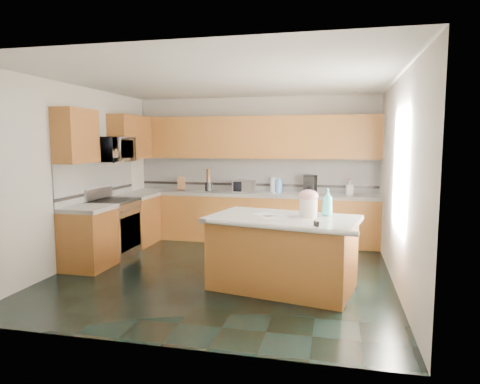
% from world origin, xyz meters
% --- Properties ---
extents(floor, '(4.60, 4.60, 0.00)m').
position_xyz_m(floor, '(0.00, 0.00, 0.00)').
color(floor, black).
rests_on(floor, ground).
extents(ceiling, '(4.60, 4.60, 0.00)m').
position_xyz_m(ceiling, '(0.00, 0.00, 2.70)').
color(ceiling, white).
rests_on(ceiling, ground).
extents(wall_back, '(4.60, 0.04, 2.70)m').
position_xyz_m(wall_back, '(0.00, 2.32, 1.35)').
color(wall_back, silver).
rests_on(wall_back, ground).
extents(wall_front, '(4.60, 0.04, 2.70)m').
position_xyz_m(wall_front, '(0.00, -2.32, 1.35)').
color(wall_front, silver).
rests_on(wall_front, ground).
extents(wall_left, '(0.04, 4.60, 2.70)m').
position_xyz_m(wall_left, '(-2.32, 0.00, 1.35)').
color(wall_left, silver).
rests_on(wall_left, ground).
extents(wall_right, '(0.04, 4.60, 2.70)m').
position_xyz_m(wall_right, '(2.32, 0.00, 1.35)').
color(wall_right, silver).
rests_on(wall_right, ground).
extents(back_base_cab, '(4.60, 0.60, 0.86)m').
position_xyz_m(back_base_cab, '(0.00, 2.00, 0.43)').
color(back_base_cab, '#4D2810').
rests_on(back_base_cab, ground).
extents(back_countertop, '(4.60, 0.64, 0.06)m').
position_xyz_m(back_countertop, '(0.00, 2.00, 0.89)').
color(back_countertop, white).
rests_on(back_countertop, back_base_cab).
extents(back_upper_cab, '(4.60, 0.33, 0.78)m').
position_xyz_m(back_upper_cab, '(0.00, 2.13, 1.94)').
color(back_upper_cab, '#4D2810').
rests_on(back_upper_cab, wall_back).
extents(back_backsplash, '(4.60, 0.02, 0.63)m').
position_xyz_m(back_backsplash, '(0.00, 2.29, 1.24)').
color(back_backsplash, silver).
rests_on(back_backsplash, back_countertop).
extents(back_accent_band, '(4.60, 0.01, 0.05)m').
position_xyz_m(back_accent_band, '(0.00, 2.28, 1.04)').
color(back_accent_band, black).
rests_on(back_accent_band, back_countertop).
extents(left_base_cab_rear, '(0.60, 0.82, 0.86)m').
position_xyz_m(left_base_cab_rear, '(-2.00, 1.29, 0.43)').
color(left_base_cab_rear, '#4D2810').
rests_on(left_base_cab_rear, ground).
extents(left_counter_rear, '(0.64, 0.82, 0.06)m').
position_xyz_m(left_counter_rear, '(-2.00, 1.29, 0.89)').
color(left_counter_rear, white).
rests_on(left_counter_rear, left_base_cab_rear).
extents(left_base_cab_front, '(0.60, 0.72, 0.86)m').
position_xyz_m(left_base_cab_front, '(-2.00, -0.24, 0.43)').
color(left_base_cab_front, '#4D2810').
rests_on(left_base_cab_front, ground).
extents(left_counter_front, '(0.64, 0.72, 0.06)m').
position_xyz_m(left_counter_front, '(-2.00, -0.24, 0.89)').
color(left_counter_front, white).
rests_on(left_counter_front, left_base_cab_front).
extents(left_backsplash, '(0.02, 2.30, 0.63)m').
position_xyz_m(left_backsplash, '(-2.29, 0.55, 1.24)').
color(left_backsplash, silver).
rests_on(left_backsplash, wall_left).
extents(left_accent_band, '(0.01, 2.30, 0.05)m').
position_xyz_m(left_accent_band, '(-2.28, 0.55, 1.04)').
color(left_accent_band, black).
rests_on(left_accent_band, wall_left).
extents(left_upper_cab_rear, '(0.33, 1.09, 0.78)m').
position_xyz_m(left_upper_cab_rear, '(-2.13, 1.42, 1.94)').
color(left_upper_cab_rear, '#4D2810').
rests_on(left_upper_cab_rear, wall_left).
extents(left_upper_cab_front, '(0.33, 0.72, 0.78)m').
position_xyz_m(left_upper_cab_front, '(-2.13, -0.24, 1.94)').
color(left_upper_cab_front, '#4D2810').
rests_on(left_upper_cab_front, wall_left).
extents(range_body, '(0.60, 0.76, 0.88)m').
position_xyz_m(range_body, '(-2.00, 0.50, 0.44)').
color(range_body, '#B7B7BC').
rests_on(range_body, ground).
extents(range_oven_door, '(0.02, 0.68, 0.55)m').
position_xyz_m(range_oven_door, '(-1.71, 0.50, 0.40)').
color(range_oven_door, black).
rests_on(range_oven_door, range_body).
extents(range_cooktop, '(0.62, 0.78, 0.04)m').
position_xyz_m(range_cooktop, '(-2.00, 0.50, 0.90)').
color(range_cooktop, black).
rests_on(range_cooktop, range_body).
extents(range_handle, '(0.02, 0.66, 0.02)m').
position_xyz_m(range_handle, '(-1.68, 0.50, 0.78)').
color(range_handle, '#B7B7BC').
rests_on(range_handle, range_body).
extents(range_backguard, '(0.06, 0.76, 0.18)m').
position_xyz_m(range_backguard, '(-2.26, 0.50, 1.02)').
color(range_backguard, '#B7B7BC').
rests_on(range_backguard, range_body).
extents(microwave, '(0.50, 0.73, 0.41)m').
position_xyz_m(microwave, '(-2.00, 0.50, 1.73)').
color(microwave, '#B7B7BC').
rests_on(microwave, wall_left).
extents(island_base, '(1.88, 1.31, 0.86)m').
position_xyz_m(island_base, '(0.89, -0.47, 0.43)').
color(island_base, '#4D2810').
rests_on(island_base, ground).
extents(island_top, '(2.00, 1.42, 0.06)m').
position_xyz_m(island_top, '(0.89, -0.47, 0.89)').
color(island_top, white).
rests_on(island_top, island_base).
extents(island_bullnose, '(1.79, 0.42, 0.06)m').
position_xyz_m(island_bullnose, '(0.89, -1.01, 0.89)').
color(island_bullnose, white).
rests_on(island_bullnose, island_base).
extents(treat_jar, '(0.28, 0.28, 0.23)m').
position_xyz_m(treat_jar, '(1.20, -0.43, 1.04)').
color(treat_jar, '#F2E5CE').
rests_on(treat_jar, island_top).
extents(treat_jar_lid, '(0.24, 0.24, 0.15)m').
position_xyz_m(treat_jar_lid, '(1.20, -0.43, 1.19)').
color(treat_jar_lid, pink).
rests_on(treat_jar_lid, treat_jar).
extents(treat_jar_knob, '(0.08, 0.03, 0.03)m').
position_xyz_m(treat_jar_knob, '(1.20, -0.43, 1.24)').
color(treat_jar_knob, tan).
rests_on(treat_jar_knob, treat_jar_lid).
extents(treat_jar_knob_end_l, '(0.04, 0.04, 0.04)m').
position_xyz_m(treat_jar_knob_end_l, '(1.16, -0.43, 1.24)').
color(treat_jar_knob_end_l, tan).
rests_on(treat_jar_knob_end_l, treat_jar_lid).
extents(treat_jar_knob_end_r, '(0.04, 0.04, 0.04)m').
position_xyz_m(treat_jar_knob_end_r, '(1.24, -0.43, 1.24)').
color(treat_jar_knob_end_r, tan).
rests_on(treat_jar_knob_end_r, treat_jar_lid).
extents(soap_bottle_island, '(0.15, 0.15, 0.35)m').
position_xyz_m(soap_bottle_island, '(1.43, -0.30, 1.10)').
color(soap_bottle_island, teal).
rests_on(soap_bottle_island, island_top).
extents(paper_sheet_a, '(0.39, 0.36, 0.00)m').
position_xyz_m(paper_sheet_a, '(0.79, -0.51, 0.92)').
color(paper_sheet_a, white).
rests_on(paper_sheet_a, island_top).
extents(paper_sheet_b, '(0.37, 0.36, 0.00)m').
position_xyz_m(paper_sheet_b, '(0.65, -0.37, 0.92)').
color(paper_sheet_b, white).
rests_on(paper_sheet_b, island_top).
extents(clamp_body, '(0.07, 0.11, 0.09)m').
position_xyz_m(clamp_body, '(1.33, -0.99, 0.93)').
color(clamp_body, black).
rests_on(clamp_body, island_top).
extents(clamp_handle, '(0.02, 0.07, 0.02)m').
position_xyz_m(clamp_handle, '(1.33, -1.05, 0.91)').
color(clamp_handle, black).
rests_on(clamp_handle, island_top).
extents(knife_block, '(0.20, 0.23, 0.28)m').
position_xyz_m(knife_block, '(-1.41, 2.05, 1.05)').
color(knife_block, '#472814').
rests_on(knife_block, back_countertop).
extents(utensil_crock, '(0.14, 0.14, 0.17)m').
position_xyz_m(utensil_crock, '(-0.86, 2.08, 1.01)').
color(utensil_crock, black).
rests_on(utensil_crock, back_countertop).
extents(utensil_bundle, '(0.08, 0.08, 0.25)m').
position_xyz_m(utensil_bundle, '(-0.86, 2.08, 1.22)').
color(utensil_bundle, '#472814').
rests_on(utensil_bundle, utensil_crock).
extents(toaster_oven, '(0.41, 0.30, 0.22)m').
position_xyz_m(toaster_oven, '(-0.16, 2.05, 1.03)').
color(toaster_oven, '#B7B7BC').
rests_on(toaster_oven, back_countertop).
extents(toaster_oven_door, '(0.35, 0.01, 0.18)m').
position_xyz_m(toaster_oven_door, '(-0.16, 1.93, 1.03)').
color(toaster_oven_door, black).
rests_on(toaster_oven_door, toaster_oven).
extents(paper_towel, '(0.13, 0.13, 0.28)m').
position_xyz_m(paper_towel, '(0.40, 2.10, 1.06)').
color(paper_towel, white).
rests_on(paper_towel, back_countertop).
extents(paper_towel_base, '(0.19, 0.19, 0.01)m').
position_xyz_m(paper_towel_base, '(0.40, 2.10, 0.93)').
color(paper_towel_base, '#B7B7BC').
rests_on(paper_towel_base, back_countertop).
extents(water_jug, '(0.15, 0.15, 0.24)m').
position_xyz_m(water_jug, '(0.49, 2.06, 1.04)').
color(water_jug, '#5282C4').
rests_on(water_jug, back_countertop).
extents(water_jug_neck, '(0.07, 0.07, 0.03)m').
position_xyz_m(water_jug_neck, '(0.49, 2.06, 1.18)').
color(water_jug_neck, '#5282C4').
rests_on(water_jug_neck, water_jug).
extents(coffee_maker, '(0.24, 0.26, 0.33)m').
position_xyz_m(coffee_maker, '(1.07, 2.08, 1.09)').
color(coffee_maker, black).
rests_on(coffee_maker, back_countertop).
extents(coffee_carafe, '(0.14, 0.14, 0.14)m').
position_xyz_m(coffee_carafe, '(1.07, 2.03, 0.99)').
color(coffee_carafe, black).
rests_on(coffee_carafe, back_countertop).
extents(soap_bottle_back, '(0.13, 0.14, 0.26)m').
position_xyz_m(soap_bottle_back, '(1.77, 2.05, 1.05)').
color(soap_bottle_back, white).
rests_on(soap_bottle_back, back_countertop).
extents(soap_back_cap, '(0.02, 0.02, 0.03)m').
position_xyz_m(soap_back_cap, '(1.77, 2.05, 1.20)').
color(soap_back_cap, red).
rests_on(soap_back_cap, soap_bottle_back).
extents(window_light_proxy, '(0.02, 1.40, 1.10)m').
position_xyz_m(window_light_proxy, '(2.29, -0.20, 1.50)').
color(window_light_proxy, white).
rests_on(window_light_proxy, wall_right).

